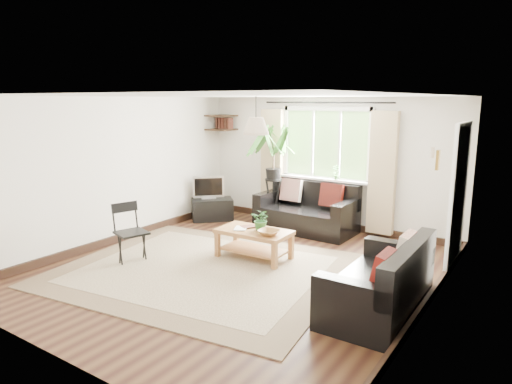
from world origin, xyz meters
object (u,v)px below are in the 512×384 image
Objects in this scene: sofa_back at (306,209)px; coffee_table at (254,244)px; folding_chair at (132,234)px; tv_stand at (212,209)px; sofa_right at (378,278)px; palm_stand at (273,175)px.

sofa_back reaches higher than coffee_table.
folding_chair reaches higher than coffee_table.
coffee_table is (0.05, -1.76, -0.19)m from sofa_back.
sofa_back is 2.23× the size of tv_stand.
sofa_back reaches higher than sofa_right.
tv_stand is (-4.07, 2.08, -0.18)m from sofa_right.
tv_stand is at bearing -117.15° from sofa_right.
sofa_back is at bearing -34.75° from tv_stand.
palm_stand reaches higher than coffee_table.
sofa_back is at bearing -5.55° from palm_stand.
coffee_table is at bearing -33.29° from folding_chair.
palm_stand is 2.18× the size of folding_chair.
coffee_table is 0.58× the size of palm_stand.
tv_stand is (-1.95, 1.42, -0.01)m from coffee_table.
sofa_right is 1.92× the size of folding_chair.
sofa_back is 1.94m from tv_stand.
sofa_right is 3.87m from palm_stand.
sofa_back is at bearing 91.59° from coffee_table.
sofa_right is at bearing -40.64° from palm_stand.
palm_stand is (1.16, 0.41, 0.74)m from tv_stand.
folding_chair is at bearing -141.03° from coffee_table.
coffee_table is at bearing -107.43° from sofa_right.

